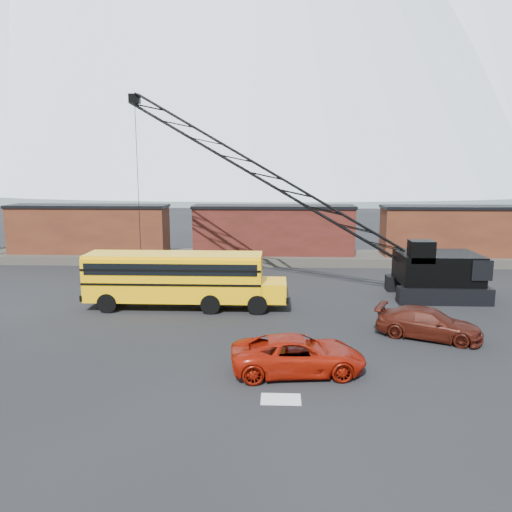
% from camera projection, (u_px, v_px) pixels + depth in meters
% --- Properties ---
extents(ground, '(160.00, 160.00, 0.00)m').
position_uv_depth(ground, '(269.00, 357.00, 21.41)').
color(ground, black).
rests_on(ground, ground).
extents(mountain_ridge, '(800.00, 340.00, 240.00)m').
position_uv_depth(mountain_ridge, '(289.00, 17.00, 283.16)').
color(mountain_ridge, white).
rests_on(mountain_ridge, ground).
extents(gravel_berm, '(120.00, 5.00, 0.70)m').
position_uv_depth(gravel_berm, '(273.00, 258.00, 42.99)').
color(gravel_berm, '#4A443C').
rests_on(gravel_berm, ground).
extents(boxcar_west_near, '(13.70, 3.10, 4.17)m').
position_uv_depth(boxcar_west_near, '(89.00, 229.00, 43.25)').
color(boxcar_west_near, '#401A12').
rests_on(boxcar_west_near, gravel_berm).
extents(boxcar_mid, '(13.70, 3.10, 4.17)m').
position_uv_depth(boxcar_mid, '(274.00, 230.00, 42.57)').
color(boxcar_mid, '#541B17').
rests_on(boxcar_mid, gravel_berm).
extents(boxcar_east_near, '(13.70, 3.10, 4.17)m').
position_uv_depth(boxcar_east_near, '(464.00, 231.00, 41.89)').
color(boxcar_east_near, '#401A12').
rests_on(boxcar_east_near, gravel_berm).
extents(snow_patch, '(1.40, 0.90, 0.02)m').
position_uv_depth(snow_patch, '(281.00, 399.00, 17.45)').
color(snow_patch, silver).
rests_on(snow_patch, ground).
extents(school_bus, '(11.65, 2.65, 3.19)m').
position_uv_depth(school_bus, '(181.00, 277.00, 28.58)').
color(school_bus, '#FFB305').
rests_on(school_bus, ground).
extents(red_pickup, '(5.54, 3.02, 1.47)m').
position_uv_depth(red_pickup, '(298.00, 355.00, 19.65)').
color(red_pickup, '#9A1607').
rests_on(red_pickup, ground).
extents(maroon_suv, '(5.25, 3.75, 1.41)m').
position_uv_depth(maroon_suv, '(429.00, 323.00, 23.69)').
color(maroon_suv, '#3F120B').
rests_on(maroon_suv, ground).
extents(crawler_crane, '(22.47, 4.82, 12.89)m').
position_uv_depth(crawler_crane, '(280.00, 183.00, 31.59)').
color(crawler_crane, black).
rests_on(crawler_crane, ground).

